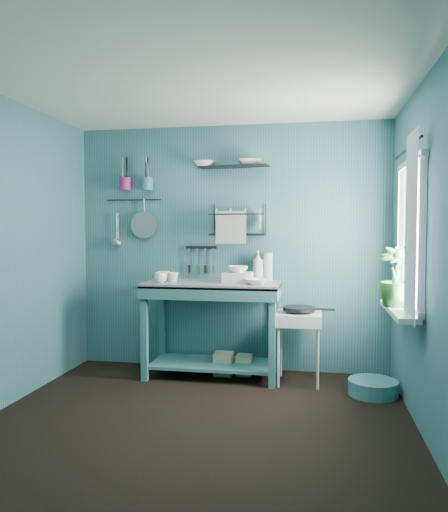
% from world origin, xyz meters
% --- Properties ---
extents(floor, '(3.20, 3.20, 0.00)m').
position_xyz_m(floor, '(0.00, 0.00, 0.00)').
color(floor, black).
rests_on(floor, ground).
extents(ceiling, '(3.20, 3.20, 0.00)m').
position_xyz_m(ceiling, '(0.00, 0.00, 2.50)').
color(ceiling, silver).
rests_on(ceiling, ground).
extents(wall_back, '(3.20, 0.00, 3.20)m').
position_xyz_m(wall_back, '(0.00, 1.50, 1.25)').
color(wall_back, '#34666A').
rests_on(wall_back, ground).
extents(wall_front, '(3.20, 0.00, 3.20)m').
position_xyz_m(wall_front, '(0.00, -1.50, 1.25)').
color(wall_front, '#34666A').
rests_on(wall_front, ground).
extents(wall_left, '(0.00, 3.00, 3.00)m').
position_xyz_m(wall_left, '(-1.60, 0.00, 1.25)').
color(wall_left, '#34666A').
rests_on(wall_left, ground).
extents(wall_right, '(0.00, 3.00, 3.00)m').
position_xyz_m(wall_right, '(1.60, 0.00, 1.25)').
color(wall_right, '#34666A').
rests_on(wall_right, ground).
extents(work_counter, '(1.40, 0.88, 0.93)m').
position_xyz_m(work_counter, '(-0.12, 1.18, 0.46)').
color(work_counter, '#387677').
rests_on(work_counter, floor).
extents(mug_left, '(0.12, 0.12, 0.10)m').
position_xyz_m(mug_left, '(-0.60, 1.02, 0.98)').
color(mug_left, white).
rests_on(mug_left, work_counter).
extents(mug_mid, '(0.14, 0.14, 0.09)m').
position_xyz_m(mug_mid, '(-0.50, 1.12, 0.97)').
color(mug_mid, white).
rests_on(mug_mid, work_counter).
extents(mug_right, '(0.17, 0.17, 0.10)m').
position_xyz_m(mug_right, '(-0.62, 1.18, 0.98)').
color(mug_right, white).
rests_on(mug_right, work_counter).
extents(wash_tub, '(0.28, 0.22, 0.10)m').
position_xyz_m(wash_tub, '(0.13, 1.16, 0.98)').
color(wash_tub, silver).
rests_on(wash_tub, work_counter).
extents(tub_bowl, '(0.20, 0.19, 0.06)m').
position_xyz_m(tub_bowl, '(0.13, 1.16, 1.06)').
color(tub_bowl, white).
rests_on(tub_bowl, wash_tub).
extents(soap_bottle, '(0.11, 0.12, 0.30)m').
position_xyz_m(soap_bottle, '(0.30, 1.38, 1.08)').
color(soap_bottle, silver).
rests_on(soap_bottle, work_counter).
extents(water_bottle, '(0.09, 0.09, 0.28)m').
position_xyz_m(water_bottle, '(0.40, 1.40, 1.07)').
color(water_bottle, silver).
rests_on(water_bottle, work_counter).
extents(counter_bowl, '(0.22, 0.22, 0.05)m').
position_xyz_m(counter_bowl, '(0.33, 1.03, 0.95)').
color(counter_bowl, white).
rests_on(counter_bowl, work_counter).
extents(hotplate_stand, '(0.49, 0.49, 0.66)m').
position_xyz_m(hotplate_stand, '(0.71, 1.11, 0.33)').
color(hotplate_stand, white).
rests_on(hotplate_stand, floor).
extents(frying_pan, '(0.30, 0.30, 0.03)m').
position_xyz_m(frying_pan, '(0.71, 1.11, 0.70)').
color(frying_pan, black).
rests_on(frying_pan, hotplate_stand).
extents(knife_strip, '(0.32, 0.02, 0.03)m').
position_xyz_m(knife_strip, '(-0.30, 1.47, 1.25)').
color(knife_strip, black).
rests_on(knife_strip, wall_back).
extents(dish_rack, '(0.57, 0.30, 0.32)m').
position_xyz_m(dish_rack, '(0.10, 1.37, 1.54)').
color(dish_rack, black).
rests_on(dish_rack, wall_back).
extents(upper_shelf, '(0.72, 0.27, 0.01)m').
position_xyz_m(upper_shelf, '(0.05, 1.40, 2.07)').
color(upper_shelf, black).
rests_on(upper_shelf, wall_back).
extents(shelf_bowl_left, '(0.23, 0.23, 0.05)m').
position_xyz_m(shelf_bowl_left, '(-0.26, 1.40, 2.03)').
color(shelf_bowl_left, white).
rests_on(shelf_bowl_left, upper_shelf).
extents(shelf_bowl_right, '(0.25, 0.25, 0.06)m').
position_xyz_m(shelf_bowl_right, '(0.21, 1.40, 2.01)').
color(shelf_bowl_right, white).
rests_on(shelf_bowl_right, upper_shelf).
extents(utensil_cup_magenta, '(0.11, 0.11, 0.13)m').
position_xyz_m(utensil_cup_magenta, '(-1.10, 1.42, 1.92)').
color(utensil_cup_magenta, '#B82264').
rests_on(utensil_cup_magenta, wall_back).
extents(utensil_cup_teal, '(0.11, 0.11, 0.13)m').
position_xyz_m(utensil_cup_teal, '(-0.86, 1.42, 1.91)').
color(utensil_cup_teal, teal).
rests_on(utensil_cup_teal, wall_back).
extents(colander, '(0.28, 0.03, 0.28)m').
position_xyz_m(colander, '(-0.92, 1.45, 1.49)').
color(colander, '#989BA0').
rests_on(colander, wall_back).
extents(ladle_outer, '(0.01, 0.01, 0.30)m').
position_xyz_m(ladle_outer, '(-1.23, 1.46, 1.47)').
color(ladle_outer, '#989BA0').
rests_on(ladle_outer, wall_back).
extents(ladle_inner, '(0.01, 0.01, 0.30)m').
position_xyz_m(ladle_inner, '(-1.21, 1.46, 1.47)').
color(ladle_inner, '#989BA0').
rests_on(ladle_inner, wall_back).
extents(hook_rail, '(0.60, 0.01, 0.01)m').
position_xyz_m(hook_rail, '(-1.03, 1.47, 1.75)').
color(hook_rail, black).
rests_on(hook_rail, wall_back).
extents(window_glass, '(0.00, 1.10, 1.10)m').
position_xyz_m(window_glass, '(1.59, 0.45, 1.40)').
color(window_glass, white).
rests_on(window_glass, wall_right).
extents(windowsill, '(0.16, 0.95, 0.04)m').
position_xyz_m(windowsill, '(1.50, 0.45, 0.81)').
color(windowsill, white).
rests_on(windowsill, wall_right).
extents(curtain, '(0.00, 1.35, 1.35)m').
position_xyz_m(curtain, '(1.52, 0.15, 1.45)').
color(curtain, white).
rests_on(curtain, wall_right).
extents(curtain_rod, '(0.02, 1.05, 0.02)m').
position_xyz_m(curtain_rod, '(1.54, 0.45, 2.05)').
color(curtain_rod, black).
rests_on(curtain_rod, wall_right).
extents(potted_plant, '(0.32, 0.32, 0.48)m').
position_xyz_m(potted_plant, '(1.49, 0.54, 1.07)').
color(potted_plant, '#2C6E2E').
rests_on(potted_plant, windowsill).
extents(storage_tin_large, '(0.18, 0.18, 0.22)m').
position_xyz_m(storage_tin_large, '(-0.02, 1.23, 0.11)').
color(storage_tin_large, tan).
rests_on(storage_tin_large, floor).
extents(storage_tin_small, '(0.15, 0.15, 0.20)m').
position_xyz_m(storage_tin_small, '(0.18, 1.26, 0.10)').
color(storage_tin_small, tan).
rests_on(storage_tin_small, floor).
extents(floor_basin, '(0.42, 0.42, 0.13)m').
position_xyz_m(floor_basin, '(1.36, 0.87, 0.07)').
color(floor_basin, teal).
rests_on(floor_basin, floor).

